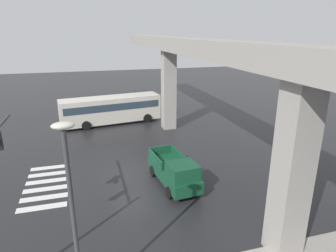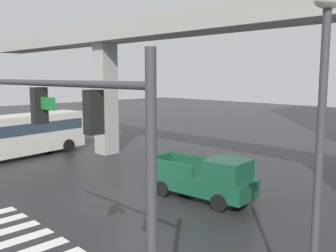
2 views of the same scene
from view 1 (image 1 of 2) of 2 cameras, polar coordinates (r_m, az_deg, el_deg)
name	(u,v)px [view 1 (image 1 of 2)]	position (r m, az deg, el deg)	size (l,w,h in m)	color
ground_plane	(131,174)	(21.63, -7.14, -9.26)	(120.00, 120.00, 0.00)	#232326
crosswalk_stripes	(47,185)	(21.68, -22.43, -10.51)	(6.05, 2.80, 0.01)	silver
elevated_overpass	(207,59)	(20.85, 7.62, 12.79)	(53.33, 2.44, 9.32)	#9E9991
pickup_truck	(175,172)	(19.56, 1.40, -8.96)	(5.27, 2.47, 2.08)	#14472D
city_bus	(111,108)	(33.03, -10.96, 3.38)	(4.05, 11.05, 2.99)	beige
street_lamp_near_corner	(71,200)	(10.41, -18.24, -13.49)	(0.44, 0.70, 7.24)	#38383D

